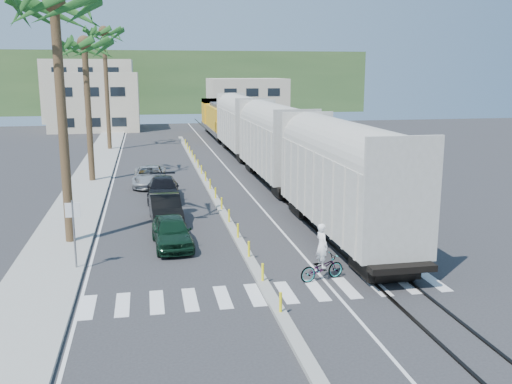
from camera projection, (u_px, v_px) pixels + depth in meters
The scene contains 16 objects.
ground at pixel (258, 275), 23.19m from camera, with size 140.00×140.00×0.00m, color #28282B.
sidewalk at pixel (93, 174), 45.59m from camera, with size 3.00×90.00×0.15m, color gray.
rails at pixel (252, 164), 51.00m from camera, with size 1.56×100.00×0.06m.
median at pixel (206, 182), 42.33m from camera, with size 0.45×60.00×0.85m.
crosswalk at pixel (268, 294), 21.26m from camera, with size 14.00×2.20×0.01m, color silver.
lane_markings at pixel (173, 172), 46.79m from camera, with size 9.42×90.00×0.01m.
freight_train at pixel (259, 136), 47.28m from camera, with size 3.00×60.94×5.85m.
palm_trees at pixel (87, 34), 41.22m from camera, with size 3.50×37.20×13.75m.
street_sign at pixel (74, 225), 23.33m from camera, with size 0.60×0.08×3.00m.
buildings at pixel (130, 96), 89.88m from camera, with size 38.00×27.00×10.00m.
hillside at pixel (164, 82), 117.96m from camera, with size 80.00×20.00×12.00m, color #385628.
car_lead at pixel (172, 232), 26.85m from camera, with size 1.97×4.40×1.47m, color black.
car_second at pixel (166, 209), 31.14m from camera, with size 1.81×4.68×1.52m, color black.
car_third at pixel (163, 189), 36.63m from camera, with size 2.13×5.02×1.44m, color black.
car_rear at pixel (150, 176), 41.19m from camera, with size 2.54×5.17×1.41m, color #AEB0B3.
cyclist at pixel (322, 262), 22.53m from camera, with size 1.68×2.29×2.32m.
Camera 1 is at (-4.26, -21.56, 8.14)m, focal length 40.00 mm.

